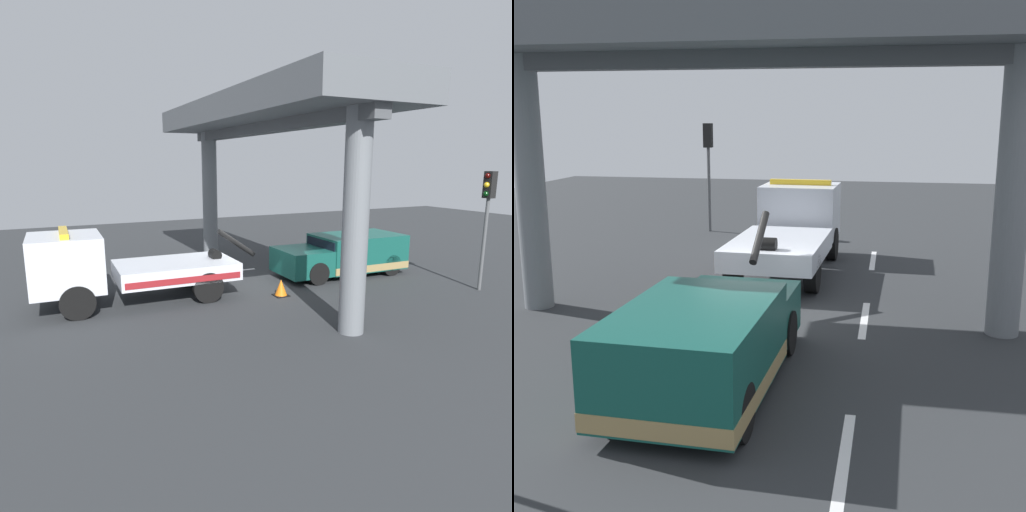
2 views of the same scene
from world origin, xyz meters
The scene contains 9 objects.
ground_plane centered at (0.00, 0.00, -0.05)m, with size 60.00×40.00×0.10m, color #2D3033.
lane_stripe_west centered at (-6.00, -2.39, 0.00)m, with size 2.60×0.16×0.01m, color silver.
lane_stripe_mid centered at (0.00, -2.39, 0.00)m, with size 2.60×0.16×0.01m, color silver.
lane_stripe_east centered at (6.00, -2.39, 0.00)m, with size 2.60×0.16×0.01m, color silver.
tow_truck_white centered at (4.74, -0.02, 1.20)m, with size 7.29×2.59×2.46m.
towed_van_green centered at (-4.17, 0.00, 0.78)m, with size 5.26×2.35×1.58m.
overpass_structure centered at (-0.41, 0.00, 5.75)m, with size 3.60×12.46×6.58m.
traffic_light_far centered at (10.02, 4.02, 3.01)m, with size 0.39×0.32×4.12m.
traffic_cone_orange centered at (-0.37, 1.54, 0.27)m, with size 0.48×0.48×0.57m.
Camera 2 is at (-13.74, -2.86, 4.47)m, focal length 45.05 mm.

